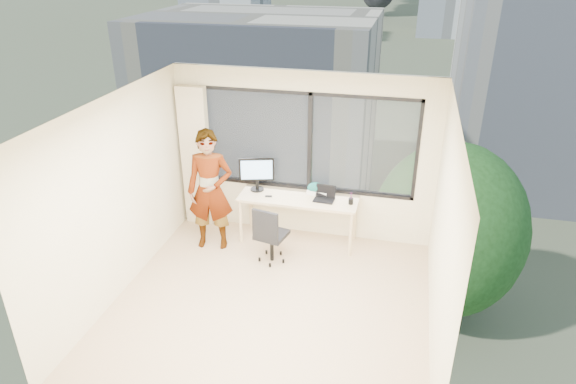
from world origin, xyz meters
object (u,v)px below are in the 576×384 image
(desk, at_px, (298,219))
(chair, at_px, (272,233))
(game_console, at_px, (319,191))
(handbag, at_px, (316,189))
(laptop, at_px, (324,195))
(monitor, at_px, (257,174))
(person, at_px, (210,191))

(desk, bearing_deg, chair, -111.10)
(desk, relative_size, game_console, 5.72)
(game_console, xyz_separation_m, handbag, (-0.04, -0.06, 0.06))
(game_console, height_order, laptop, laptop)
(monitor, bearing_deg, desk, -25.46)
(game_console, bearing_deg, monitor, -166.35)
(chair, bearing_deg, desk, 80.89)
(handbag, bearing_deg, monitor, 167.73)
(desk, bearing_deg, monitor, 171.00)
(desk, xyz_separation_m, chair, (-0.25, -0.64, 0.08))
(desk, distance_m, person, 1.42)
(handbag, bearing_deg, game_console, 42.48)
(monitor, bearing_deg, handbag, -13.21)
(monitor, xyz_separation_m, handbag, (0.92, 0.05, -0.17))
(chair, relative_size, monitor, 1.70)
(chair, bearing_deg, monitor, 132.01)
(desk, height_order, handbag, handbag)
(game_console, height_order, handbag, handbag)
(monitor, xyz_separation_m, game_console, (0.96, 0.11, -0.23))
(desk, distance_m, monitor, 0.94)
(desk, relative_size, chair, 1.97)
(desk, height_order, monitor, monitor)
(desk, distance_m, laptop, 0.62)
(desk, distance_m, handbag, 0.56)
(person, distance_m, monitor, 0.78)
(person, distance_m, laptop, 1.69)
(handbag, bearing_deg, desk, -161.75)
(chair, relative_size, laptop, 2.87)
(game_console, xyz_separation_m, laptop, (0.12, -0.23, 0.06))
(desk, distance_m, game_console, 0.54)
(desk, relative_size, person, 0.97)
(laptop, distance_m, handbag, 0.23)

